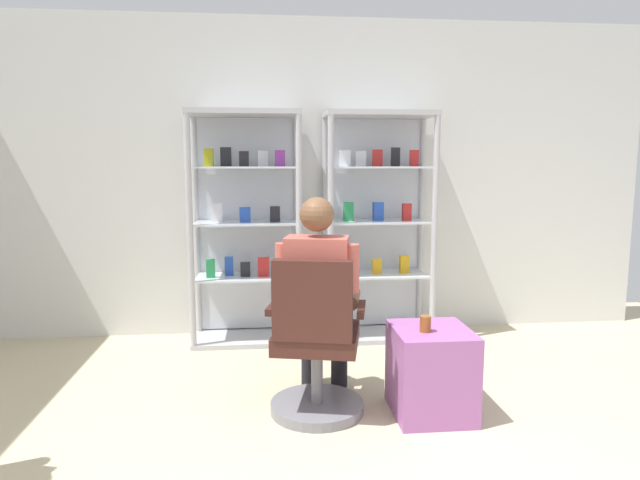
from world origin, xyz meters
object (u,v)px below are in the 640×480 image
at_px(display_cabinet_left, 246,226).
at_px(office_chair, 316,351).
at_px(seated_shopkeeper, 319,292).
at_px(tea_glass, 425,324).
at_px(storage_crate, 431,371).
at_px(display_cabinet_right, 376,225).

relative_size(display_cabinet_left, office_chair, 1.98).
distance_m(seated_shopkeeper, tea_glass, 0.65).
bearing_deg(office_chair, storage_crate, -3.01).
distance_m(display_cabinet_left, storage_crate, 2.03).
xyz_separation_m(office_chair, storage_crate, (0.68, -0.04, -0.13)).
bearing_deg(display_cabinet_right, office_chair, -113.57).
height_order(seated_shopkeeper, tea_glass, seated_shopkeeper).
distance_m(display_cabinet_right, tea_glass, 1.64).
distance_m(display_cabinet_left, seated_shopkeeper, 1.45).
height_order(storage_crate, tea_glass, tea_glass).
bearing_deg(tea_glass, storage_crate, 41.60).
distance_m(display_cabinet_right, storage_crate, 1.69).
bearing_deg(display_cabinet_left, storage_crate, -53.86).
bearing_deg(seated_shopkeeper, display_cabinet_left, 109.62).
height_order(display_cabinet_right, storage_crate, display_cabinet_right).
xyz_separation_m(display_cabinet_right, tea_glass, (-0.03, -1.59, -0.40)).
bearing_deg(office_chair, display_cabinet_left, 106.46).
bearing_deg(seated_shopkeeper, office_chair, -102.36).
height_order(display_cabinet_right, office_chair, display_cabinet_right).
relative_size(display_cabinet_left, display_cabinet_right, 1.00).
height_order(seated_shopkeeper, storage_crate, seated_shopkeeper).
bearing_deg(display_cabinet_right, seated_shopkeeper, -114.80).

